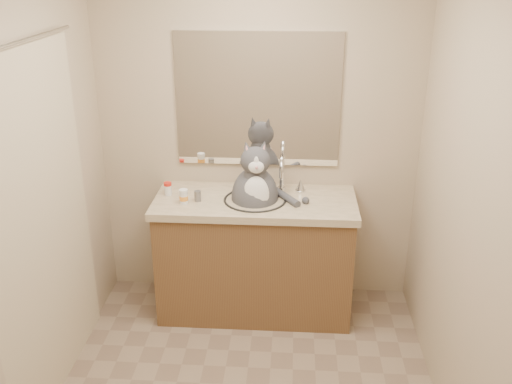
# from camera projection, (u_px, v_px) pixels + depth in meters

# --- Properties ---
(room) EXTENTS (2.22, 2.52, 2.42)m
(room) POSITION_uv_depth(u_px,v_px,m) (242.00, 211.00, 2.76)
(room) COLOR gray
(room) RESTS_ON ground
(vanity) EXTENTS (1.34, 0.59, 1.12)m
(vanity) POSITION_uv_depth(u_px,v_px,m) (255.00, 253.00, 3.93)
(vanity) COLOR brown
(vanity) RESTS_ON ground
(mirror) EXTENTS (1.10, 0.02, 0.90)m
(mirror) POSITION_uv_depth(u_px,v_px,m) (258.00, 100.00, 3.80)
(mirror) COLOR white
(mirror) RESTS_ON room
(shower_curtain) EXTENTS (0.02, 1.30, 1.93)m
(shower_curtain) POSITION_uv_depth(u_px,v_px,m) (44.00, 227.00, 2.98)
(shower_curtain) COLOR beige
(shower_curtain) RESTS_ON ground
(cat) EXTENTS (0.48, 0.39, 0.62)m
(cat) POSITION_uv_depth(u_px,v_px,m) (255.00, 193.00, 3.76)
(cat) COLOR #48484D
(cat) RESTS_ON vanity
(pill_bottle_redcap) EXTENTS (0.07, 0.07, 0.09)m
(pill_bottle_redcap) POSITION_uv_depth(u_px,v_px,m) (168.00, 189.00, 3.82)
(pill_bottle_redcap) COLOR white
(pill_bottle_redcap) RESTS_ON vanity
(pill_bottle_orange) EXTENTS (0.07, 0.07, 0.10)m
(pill_bottle_orange) POSITION_uv_depth(u_px,v_px,m) (184.00, 197.00, 3.69)
(pill_bottle_orange) COLOR white
(pill_bottle_orange) RESTS_ON vanity
(grey_canister) EXTENTS (0.06, 0.06, 0.07)m
(grey_canister) POSITION_uv_depth(u_px,v_px,m) (198.00, 196.00, 3.73)
(grey_canister) COLOR slate
(grey_canister) RESTS_ON vanity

